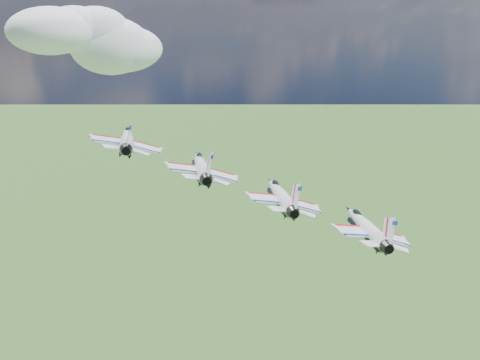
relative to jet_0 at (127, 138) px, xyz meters
name	(u,v)px	position (x,y,z in m)	size (l,w,h in m)	color
cloud_far	(93,39)	(26.26, 222.08, 0.51)	(68.61, 53.91, 26.96)	white
jet_0	(127,138)	(0.00, 0.00, 0.00)	(9.96, 14.75, 4.41)	white
jet_1	(201,166)	(8.80, -7.78, -3.04)	(9.96, 14.75, 4.41)	white
jet_2	(280,195)	(17.60, -15.55, -6.09)	(9.96, 14.75, 4.41)	silver
jet_3	(365,226)	(26.39, -23.33, -9.13)	(9.96, 14.75, 4.41)	silver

